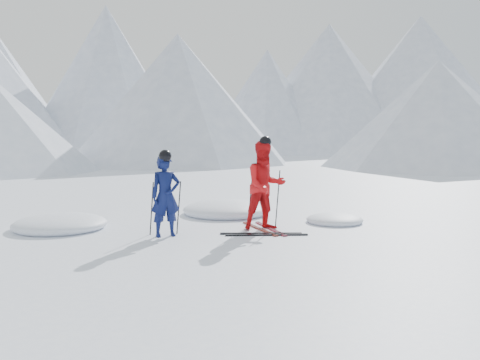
{
  "coord_description": "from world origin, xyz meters",
  "views": [
    {
      "loc": [
        -2.26,
        -10.29,
        2.1
      ],
      "look_at": [
        -1.48,
        0.5,
        1.1
      ],
      "focal_mm": 38.0,
      "sensor_mm": 36.0,
      "label": 1
    }
  ],
  "objects": [
    {
      "name": "mountain_range",
      "position": [
        5.71,
        35.31,
        6.72
      ],
      "size": [
        106.15,
        62.94,
        15.53
      ],
      "color": "#B2BCD1",
      "rests_on": "ground"
    },
    {
      "name": "ski_worn_right",
      "position": [
        -0.81,
        0.61,
        0.01
      ],
      "size": [
        0.49,
        1.67,
        0.03
      ],
      "primitive_type": "cube",
      "rotation": [
        0.0,
        0.0,
        0.24
      ],
      "color": "black",
      "rests_on": "ground"
    },
    {
      "name": "ground",
      "position": [
        0.0,
        0.0,
        0.0
      ],
      "size": [
        160.0,
        160.0,
        0.0
      ],
      "primitive_type": "plane",
      "color": "white",
      "rests_on": "ground"
    },
    {
      "name": "skier_blue",
      "position": [
        -3.03,
        0.02,
        0.83
      ],
      "size": [
        0.71,
        0.58,
        1.66
      ],
      "primitive_type": "imported",
      "rotation": [
        0.0,
        0.0,
        0.36
      ],
      "color": "#0B1445",
      "rests_on": "ground"
    },
    {
      "name": "skier_red",
      "position": [
        -0.93,
        0.61,
        0.96
      ],
      "size": [
        1.1,
        0.96,
        1.93
      ],
      "primitive_type": "imported",
      "rotation": [
        0.0,
        0.0,
        0.27
      ],
      "color": "red",
      "rests_on": "ground"
    },
    {
      "name": "pole_red_left",
      "position": [
        -1.23,
        0.86,
        0.64
      ],
      "size": [
        0.13,
        0.1,
        1.28
      ],
      "primitive_type": "cylinder",
      "rotation": [
        0.06,
        0.08,
        0.0
      ],
      "color": "black",
      "rests_on": "ground"
    },
    {
      "name": "pole_blue_left",
      "position": [
        -3.33,
        0.17,
        0.55
      ],
      "size": [
        0.11,
        0.08,
        1.1
      ],
      "primitive_type": "cylinder",
      "rotation": [
        0.05,
        0.08,
        0.0
      ],
      "color": "black",
      "rests_on": "ground"
    },
    {
      "name": "snow_lumps",
      "position": [
        -2.83,
        1.95,
        0.0
      ],
      "size": [
        7.91,
        3.91,
        0.5
      ],
      "color": "white",
      "rests_on": "ground"
    },
    {
      "name": "ski_worn_left",
      "position": [
        -1.05,
        0.61,
        0.01
      ],
      "size": [
        0.6,
        1.65,
        0.03
      ],
      "primitive_type": "cube",
      "rotation": [
        0.0,
        0.0,
        0.31
      ],
      "color": "black",
      "rests_on": "ground"
    },
    {
      "name": "ski_loose_a",
      "position": [
        -1.08,
        0.08,
        0.01
      ],
      "size": [
        1.7,
        0.2,
        0.03
      ],
      "primitive_type": "cube",
      "rotation": [
        0.0,
        0.0,
        1.51
      ],
      "color": "black",
      "rests_on": "ground"
    },
    {
      "name": "ski_loose_b",
      "position": [
        -0.98,
        -0.07,
        0.01
      ],
      "size": [
        1.7,
        0.14,
        0.03
      ],
      "primitive_type": "cube",
      "rotation": [
        0.0,
        0.0,
        1.54
      ],
      "color": "black",
      "rests_on": "ground"
    },
    {
      "name": "pole_red_right",
      "position": [
        -0.63,
        0.76,
        0.64
      ],
      "size": [
        0.13,
        0.09,
        1.28
      ],
      "primitive_type": "cylinder",
      "rotation": [
        -0.05,
        0.08,
        0.0
      ],
      "color": "black",
      "rests_on": "ground"
    },
    {
      "name": "pole_blue_right",
      "position": [
        -2.78,
        0.27,
        0.55
      ],
      "size": [
        0.11,
        0.07,
        1.1
      ],
      "primitive_type": "cylinder",
      "rotation": [
        -0.04,
        0.08,
        0.0
      ],
      "color": "black",
      "rests_on": "ground"
    }
  ]
}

